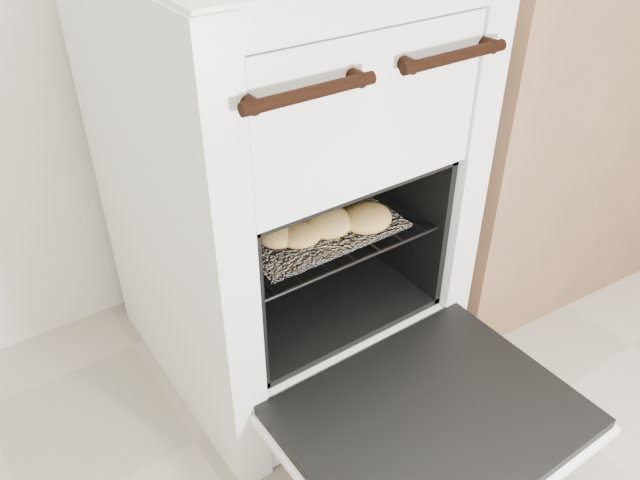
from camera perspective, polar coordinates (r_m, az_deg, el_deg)
The scene contains 6 objects.
stove at distance 1.30m, azimuth -3.55°, elevation 4.60°, with size 0.57×0.64×0.88m.
oven_door at distance 1.16m, azimuth 10.20°, elevation -15.89°, with size 0.52×0.40×0.04m.
oven_rack at distance 1.27m, azimuth -1.98°, elevation 2.15°, with size 0.42×0.40×0.01m.
foil_sheet at distance 1.25m, azimuth -1.51°, elevation 2.00°, with size 0.33×0.29×0.01m, color white.
baked_rolls at distance 1.21m, azimuth -0.88°, elevation 2.33°, with size 0.30×0.31×0.05m.
counter at distance 1.80m, azimuth 19.87°, elevation 11.83°, with size 0.89×0.59×0.89m, color brown.
Camera 1 is at (-0.60, 0.21, 1.07)m, focal length 35.00 mm.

